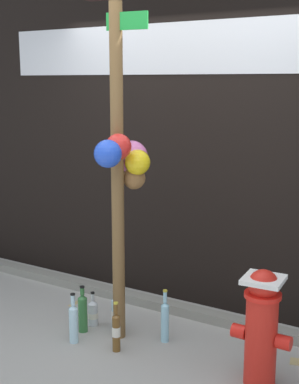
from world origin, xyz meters
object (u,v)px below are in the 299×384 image
bottle_3 (83,312)px  bottle_4 (74,322)px  bottle_0 (93,312)px  bottle_1 (116,312)px  bottle_2 (165,320)px  memorial_post (122,130)px  fire_hydrant (262,325)px  bottle_5 (116,331)px

bottle_3 → bottle_4: size_ratio=0.96×
bottle_0 → bottle_1: bearing=14.3°
bottle_2 → bottle_4: size_ratio=1.05×
memorial_post → fire_hydrant: (1.14, -0.10, -1.19)m
bottle_1 → bottle_4: bottle_4 is taller
bottle_0 → bottle_4: bottle_4 is taller
bottle_2 → bottle_5: size_ratio=1.09×
memorial_post → bottle_5: memorial_post is taller
fire_hydrant → bottle_4: 1.44m
memorial_post → bottle_3: 1.48m
fire_hydrant → bottle_2: bearing=166.9°
bottle_2 → bottle_3: size_ratio=1.09×
bottle_2 → bottle_5: bottle_2 is taller
fire_hydrant → bottle_5: (-1.06, -0.12, -0.26)m
bottle_5 → bottle_1: bearing=124.6°
fire_hydrant → bottle_3: 1.49m
bottle_0 → bottle_2: bottle_2 is taller
bottle_1 → bottle_2: size_ratio=0.87×
memorial_post → bottle_0: (-0.33, 0.03, -1.50)m
memorial_post → bottle_0: memorial_post is taller
bottle_1 → bottle_0: bearing=-165.7°
bottle_1 → bottle_3: size_ratio=0.95×
bottle_0 → bottle_3: bearing=-89.4°
fire_hydrant → bottle_4: size_ratio=2.00×
bottle_2 → bottle_3: bottle_2 is taller
bottle_4 → bottle_5: (0.35, 0.06, -0.01)m
fire_hydrant → bottle_3: fire_hydrant is taller
memorial_post → bottle_3: (-0.32, -0.11, -1.45)m
bottle_0 → bottle_3: 0.14m
bottle_0 → bottle_4: (0.05, -0.31, 0.05)m
memorial_post → bottle_3: bearing=-162.0°
memorial_post → bottle_2: memorial_post is taller
bottle_1 → bottle_3: bottle_3 is taller
bottle_3 → bottle_4: (0.05, -0.18, -0.00)m
memorial_post → bottle_1: memorial_post is taller
bottle_4 → bottle_0: bearing=99.9°
fire_hydrant → bottle_4: (-1.41, -0.18, -0.25)m
bottle_0 → bottle_5: (0.41, -0.26, 0.05)m
bottle_5 → bottle_0: bearing=147.9°
bottle_2 → bottle_3: 0.67m
bottle_1 → bottle_4: 0.39m
bottle_2 → bottle_1: bearing=-178.9°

